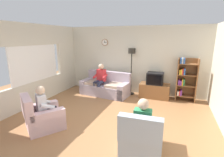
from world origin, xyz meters
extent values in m
plane|color=#9E6B42|center=(0.00, 0.00, 0.00)|extent=(12.00, 12.00, 0.00)
cube|color=beige|center=(0.00, 2.66, 1.35)|extent=(6.20, 0.12, 2.70)
cylinder|color=brown|center=(-1.24, 2.58, 2.05)|extent=(0.28, 0.03, 0.28)
cylinder|color=white|center=(-1.24, 2.56, 2.05)|extent=(0.24, 0.01, 0.24)
cube|color=black|center=(-1.24, 2.56, 2.08)|extent=(0.02, 0.01, 0.09)
cube|color=black|center=(-1.20, 2.56, 2.05)|extent=(0.11, 0.01, 0.01)
cube|color=beige|center=(-2.86, 0.00, 0.40)|extent=(0.12, 5.80, 0.80)
cube|color=beige|center=(-2.86, 0.00, 2.35)|extent=(0.12, 5.80, 0.70)
cube|color=beige|center=(-2.86, 2.10, 1.40)|extent=(0.12, 1.10, 1.20)
cube|color=white|center=(-2.83, 0.30, 1.40)|extent=(0.04, 2.00, 1.30)
cube|color=white|center=(-2.86, 0.30, 1.40)|extent=(0.03, 1.90, 1.20)
cube|color=#A899A8|center=(-0.96, 1.87, 0.21)|extent=(1.98, 1.04, 0.42)
cube|color=#A899A8|center=(-0.92, 2.23, 0.66)|extent=(1.91, 0.40, 0.48)
cube|color=#A899A8|center=(-0.13, 1.78, 0.28)|extent=(0.31, 0.86, 0.56)
cube|color=#A899A8|center=(-1.80, 1.96, 0.28)|extent=(0.31, 0.86, 0.56)
cube|color=tan|center=(-0.47, 1.76, 0.47)|extent=(0.67, 0.74, 0.10)
cube|color=tan|center=(-1.47, 1.87, 0.47)|extent=(0.67, 0.74, 0.10)
cube|color=brown|center=(0.94, 2.25, 0.27)|extent=(1.10, 0.56, 0.54)
cube|color=black|center=(0.94, 2.51, 0.30)|extent=(1.10, 0.04, 0.03)
cube|color=black|center=(0.94, 2.23, 0.76)|extent=(0.60, 0.48, 0.44)
cube|color=black|center=(0.94, 1.98, 0.76)|extent=(0.50, 0.01, 0.36)
cube|color=brown|center=(1.71, 2.30, 0.78)|extent=(0.04, 0.36, 1.55)
cube|color=brown|center=(2.35, 2.30, 0.78)|extent=(0.04, 0.36, 1.55)
cube|color=brown|center=(2.03, 2.47, 0.78)|extent=(0.64, 0.02, 1.55)
cube|color=brown|center=(2.03, 2.30, 0.19)|extent=(0.60, 0.34, 0.02)
cube|color=silver|center=(1.78, 2.28, 0.29)|extent=(0.06, 0.28, 0.16)
cube|color=red|center=(1.83, 2.28, 0.29)|extent=(0.03, 0.28, 0.18)
cube|color=#72338C|center=(1.88, 2.28, 0.31)|extent=(0.06, 0.28, 0.20)
cube|color=brown|center=(2.03, 2.30, 0.58)|extent=(0.60, 0.34, 0.02)
cube|color=#72338C|center=(1.78, 2.28, 0.69)|extent=(0.05, 0.28, 0.18)
cube|color=#72338C|center=(1.84, 2.28, 0.67)|extent=(0.06, 0.28, 0.16)
cube|color=gold|center=(1.90, 2.28, 0.70)|extent=(0.04, 0.28, 0.22)
cube|color=#267F4C|center=(1.94, 2.28, 0.70)|extent=(0.04, 0.28, 0.22)
cube|color=brown|center=(2.03, 2.30, 0.97)|extent=(0.60, 0.34, 0.02)
cube|color=gold|center=(1.78, 2.28, 1.06)|extent=(0.04, 0.28, 0.17)
cube|color=gold|center=(1.83, 2.28, 1.07)|extent=(0.05, 0.28, 0.19)
cube|color=red|center=(1.87, 2.28, 1.09)|extent=(0.04, 0.28, 0.22)
cube|color=#2D59A5|center=(1.93, 2.28, 1.09)|extent=(0.05, 0.28, 0.22)
cube|color=brown|center=(2.03, 2.30, 1.36)|extent=(0.60, 0.34, 0.02)
cube|color=#2D59A5|center=(1.78, 2.28, 1.46)|extent=(0.05, 0.28, 0.18)
cube|color=silver|center=(1.83, 2.28, 1.46)|extent=(0.04, 0.28, 0.19)
cube|color=#2D59A5|center=(1.88, 2.28, 1.46)|extent=(0.05, 0.28, 0.19)
cylinder|color=black|center=(-0.01, 2.35, 0.01)|extent=(0.28, 0.28, 0.03)
cylinder|color=black|center=(-0.01, 2.35, 0.85)|extent=(0.04, 0.04, 1.70)
cylinder|color=black|center=(-0.01, 2.35, 1.75)|extent=(0.28, 0.28, 0.20)
cube|color=beige|center=(-1.38, -1.02, 0.20)|extent=(1.14, 1.15, 0.40)
cube|color=beige|center=(-1.60, -1.32, 0.65)|extent=(0.76, 0.61, 0.50)
cube|color=beige|center=(-1.62, -0.83, 0.28)|extent=(0.63, 0.77, 0.56)
cube|color=beige|center=(-1.13, -1.18, 0.28)|extent=(0.63, 0.77, 0.56)
cube|color=#9EADBC|center=(1.09, -0.99, 0.20)|extent=(0.84, 0.88, 0.40)
cube|color=#9EADBC|center=(1.11, -1.36, 0.65)|extent=(0.81, 0.22, 0.50)
cube|color=#9EADBC|center=(0.79, -0.99, 0.28)|extent=(0.24, 0.81, 0.56)
cube|color=#9EADBC|center=(1.39, -0.96, 0.28)|extent=(0.24, 0.81, 0.56)
cube|color=red|center=(-1.13, 1.92, 0.78)|extent=(0.36, 0.24, 0.48)
sphere|color=#D8AD8C|center=(-1.13, 1.91, 1.13)|extent=(0.22, 0.22, 0.22)
cylinder|color=#2D334C|center=(-1.06, 1.72, 0.54)|extent=(0.17, 0.39, 0.13)
cylinder|color=#2D334C|center=(-1.24, 1.74, 0.54)|extent=(0.17, 0.39, 0.13)
cylinder|color=#2D334C|center=(-1.08, 1.53, 0.26)|extent=(0.12, 0.12, 0.52)
cylinder|color=#2D334C|center=(-1.26, 1.55, 0.26)|extent=(0.12, 0.12, 0.52)
cylinder|color=red|center=(-0.93, 1.80, 0.76)|extent=(0.12, 0.34, 0.20)
cylinder|color=red|center=(-1.35, 1.84, 0.76)|extent=(0.12, 0.34, 0.20)
cube|color=silver|center=(-1.41, -1.06, 0.66)|extent=(0.39, 0.36, 0.48)
sphere|color=beige|center=(-1.41, -1.05, 1.01)|extent=(0.22, 0.22, 0.22)
cylinder|color=black|center=(-1.38, -0.85, 0.42)|extent=(0.33, 0.39, 0.13)
cylinder|color=black|center=(-1.23, -0.96, 0.42)|extent=(0.33, 0.39, 0.13)
cylinder|color=black|center=(-1.27, -0.70, 0.20)|extent=(0.15, 0.15, 0.40)
cylinder|color=black|center=(-1.12, -0.80, 0.20)|extent=(0.15, 0.15, 0.40)
cylinder|color=silver|center=(-1.53, -0.86, 0.64)|extent=(0.27, 0.32, 0.20)
cylinder|color=silver|center=(-1.18, -1.10, 0.64)|extent=(0.27, 0.32, 0.20)
cube|color=#338C59|center=(1.10, -1.04, 0.66)|extent=(0.35, 0.22, 0.48)
sphere|color=#D8AD8C|center=(1.10, -1.03, 1.01)|extent=(0.22, 0.22, 0.22)
cylinder|color=#4C4742|center=(1.00, -0.86, 0.42)|extent=(0.15, 0.39, 0.13)
cylinder|color=#4C4742|center=(1.18, -0.85, 0.42)|extent=(0.15, 0.39, 0.13)
cylinder|color=#4C4742|center=(0.99, -0.67, 0.20)|extent=(0.12, 0.12, 0.40)
cylinder|color=#4C4742|center=(1.17, -0.66, 0.20)|extent=(0.12, 0.12, 0.40)
cylinder|color=#338C59|center=(0.88, -0.95, 0.64)|extent=(0.11, 0.34, 0.20)
cylinder|color=#338C59|center=(1.30, -0.93, 0.64)|extent=(0.11, 0.34, 0.20)
camera|label=1|loc=(1.61, -4.08, 2.26)|focal=27.03mm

